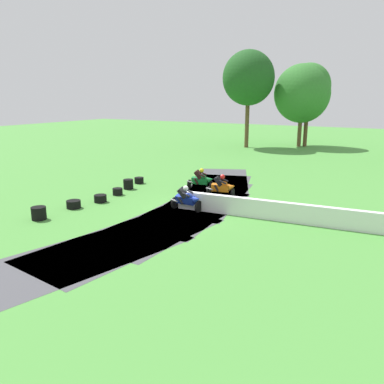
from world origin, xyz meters
name	(u,v)px	position (x,y,z in m)	size (l,w,h in m)	color
ground_plane	(193,209)	(0.00, 0.00, 0.00)	(120.00, 120.00, 0.00)	#4C933D
track_asphalt	(183,208)	(-0.59, -0.05, 0.00)	(7.29, 23.48, 0.01)	#47474C
safety_barrier	(303,214)	(5.38, 0.44, 0.45)	(0.30, 12.34, 0.90)	white
motorcycle_lead_blue	(187,199)	(-0.16, -0.40, 0.64)	(1.69, 0.85, 1.43)	black
motorcycle_chase_orange	(222,187)	(0.26, 2.76, 0.66)	(1.69, 0.91, 1.43)	black
motorcycle_trailing_green	(201,180)	(-1.62, 3.84, 0.66)	(1.70, 0.97, 1.43)	black
tire_stack_near	(39,213)	(-5.41, -4.96, 0.30)	(0.67, 0.67, 0.60)	black
tire_stack_mid_a	(74,204)	(-5.44, -2.79, 0.20)	(0.72, 0.72, 0.40)	black
tire_stack_mid_b	(100,198)	(-5.06, -1.24, 0.20)	(0.67, 0.67, 0.40)	black
tire_stack_far	(118,192)	(-5.28, 0.44, 0.20)	(0.57, 0.57, 0.40)	black
tire_stack_extra_a	(128,184)	(-5.69, 1.95, 0.30)	(0.60, 0.60, 0.60)	black
tire_stack_extra_b	(139,180)	(-6.08, 3.54, 0.20)	(0.60, 0.60, 0.40)	black
tree_far_left	(309,86)	(-1.51, 28.67, 6.61)	(4.75, 4.75, 9.14)	brown
tree_far_right	(302,94)	(-2.06, 28.18, 5.85)	(6.10, 6.10, 9.06)	brown
tree_mid_rise	(248,78)	(-6.96, 24.48, 7.46)	(5.57, 5.57, 10.41)	brown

